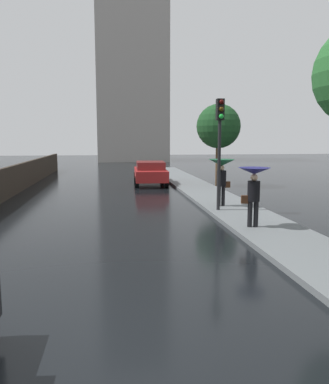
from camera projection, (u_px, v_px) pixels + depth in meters
The scene contains 7 objects.
ground at pixel (74, 361), 4.79m from camera, with size 120.00×120.00×0.00m, color black.
car_red_near_kerb at pixel (150, 173), 22.77m from camera, with size 2.02×4.20×1.40m.
pedestrian_with_umbrella_near at pixel (222, 169), 14.78m from camera, with size 1.00×1.00×1.81m.
pedestrian_with_umbrella_far at pixel (254, 182), 11.23m from camera, with size 0.93×0.93×1.77m.
traffic_light at pixel (220, 133), 13.74m from camera, with size 0.26×0.39×4.01m.
street_tree_near at pixel (218, 127), 21.66m from camera, with size 2.49×2.49×4.68m.
distant_tower at pixel (132, 50), 46.77m from camera, with size 8.58×8.91×30.63m.
Camera 1 is at (0.51, -4.56, 2.75)m, focal length 35.87 mm.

